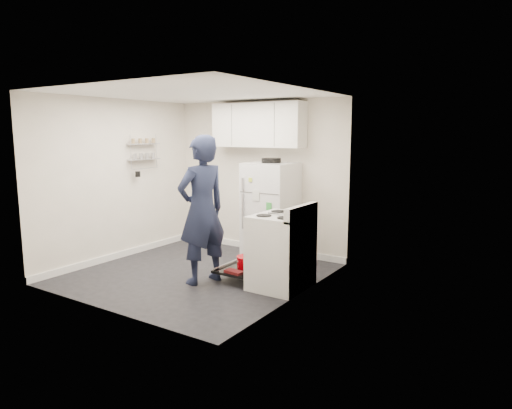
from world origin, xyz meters
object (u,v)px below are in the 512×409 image
Objects in this scene: open_oven_door at (245,265)px; person at (202,210)px; electric_range at (280,252)px; refrigerator at (271,211)px.

open_oven_door is 0.36× the size of person.
electric_range is 1.57× the size of open_oven_door.
refrigerator is at bearing -170.15° from person.
electric_range is 1.40m from refrigerator.
person is at bearing -134.69° from open_oven_door.
person is (-0.40, -0.41, 0.79)m from open_oven_door.
open_oven_door is (-0.56, 0.02, -0.27)m from electric_range.
refrigerator is (-0.81, 1.10, 0.30)m from electric_range.
refrigerator is at bearing 102.76° from open_oven_door.
person reaches higher than open_oven_door.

